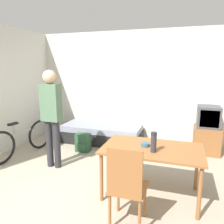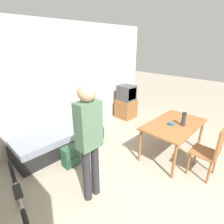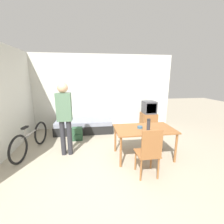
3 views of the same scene
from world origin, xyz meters
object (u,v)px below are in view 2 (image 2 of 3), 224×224
Objects in this scene: wooden_chair at (212,150)px; mate_bowl at (171,124)px; backpack at (71,156)px; thermos_flask at (184,118)px; dining_table at (174,127)px; tv at (126,103)px; person_standing at (89,136)px; daybed at (60,139)px; bicycle at (21,206)px.

mate_bowl is (0.07, 0.79, 0.20)m from wooden_chair.
thermos_flask is at bearing -38.98° from backpack.
thermos_flask is at bearing -77.14° from dining_table.
tv is 2.58× the size of backpack.
tv is at bearing 30.40° from person_standing.
daybed reaches higher than backpack.
backpack is at bearing 126.88° from wooden_chair.
dining_table is at bearing -12.50° from bicycle.
wooden_chair reaches higher than mate_bowl.
person_standing is (0.92, -0.25, 0.72)m from bicycle.
tv is (2.40, 0.07, 0.27)m from daybed.
bicycle is (-2.60, 1.39, -0.22)m from wooden_chair.
bicycle is at bearing 167.39° from mate_bowl.
person_standing is at bearing -149.60° from tv.
thermos_flask is at bearing -51.72° from mate_bowl.
bicycle is 1.27m from backpack.
thermos_flask is at bearing -15.35° from bicycle.
dining_table reaches higher than backpack.
tv reaches higher than wooden_chair.
dining_table is 2.12m from backpack.
bicycle reaches higher than backpack.
dining_table is 11.38× the size of mate_bowl.
daybed is at bearing -178.29° from tv.
person_standing is at bearing -103.25° from daybed.
person_standing is 6.58× the size of thermos_flask.
tv is 0.63× the size of bicycle.
wooden_chair reaches higher than dining_table.
mate_bowl is at bearing -12.61° from bicycle.
dining_table is at bearing -9.46° from mate_bowl.
dining_table is (-0.91, -1.99, 0.17)m from tv.
thermos_flask is (0.04, -0.16, 0.23)m from dining_table.
thermos_flask reaches higher than dining_table.
backpack is (-1.50, 1.99, -0.36)m from wooden_chair.
dining_table is 0.28m from thermos_flask.
wooden_chair is 2.96m from bicycle.
wooden_chair is 0.72m from thermos_flask.
thermos_flask is at bearing -112.10° from tv.
thermos_flask is (1.89, -0.52, -0.18)m from person_standing.
mate_bowl reaches higher than daybed.
wooden_chair is 0.56× the size of person_standing.
mate_bowl is at bearing -117.06° from tv.
backpack is at bearing -163.44° from tv.
dining_table is 0.80m from wooden_chair.
wooden_chair reaches higher than daybed.
person_standing is (-2.76, -1.62, 0.58)m from tv.
dining_table is at bearing 102.86° from thermos_flask.
mate_bowl is (-0.10, 0.02, 0.10)m from dining_table.
wooden_chair is 2.09m from person_standing.
person_standing is 1.81m from mate_bowl.
tv is at bearing 62.94° from mate_bowl.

